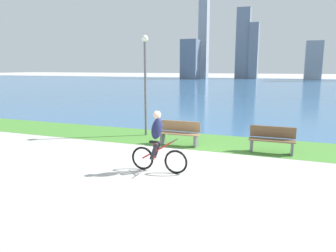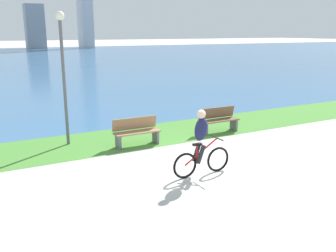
{
  "view_description": "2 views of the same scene",
  "coord_description": "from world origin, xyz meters",
  "px_view_note": "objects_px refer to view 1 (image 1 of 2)",
  "views": [
    {
      "loc": [
        2.51,
        -8.39,
        2.85
      ],
      "look_at": [
        -0.88,
        0.43,
        1.11
      ],
      "focal_mm": 33.86,
      "sensor_mm": 36.0,
      "label": 1
    },
    {
      "loc": [
        -5.68,
        -8.0,
        3.57
      ],
      "look_at": [
        -1.1,
        0.58,
        1.06
      ],
      "focal_mm": 39.47,
      "sensor_mm": 36.0,
      "label": 2
    }
  ],
  "objects_px": {
    "bench_far_along_path": "(180,133)",
    "lamppost_tall": "(145,71)",
    "bench_near_path": "(272,140)",
    "cyclist_lead": "(158,142)"
  },
  "relations": [
    {
      "from": "cyclist_lead",
      "to": "bench_far_along_path",
      "type": "bearing_deg",
      "value": 97.79
    },
    {
      "from": "bench_near_path",
      "to": "lamppost_tall",
      "type": "bearing_deg",
      "value": 168.4
    },
    {
      "from": "cyclist_lead",
      "to": "bench_near_path",
      "type": "xyz_separation_m",
      "value": [
        2.84,
        3.2,
        -0.39
      ]
    },
    {
      "from": "bench_near_path",
      "to": "lamppost_tall",
      "type": "relative_size",
      "value": 0.36
    },
    {
      "from": "cyclist_lead",
      "to": "lamppost_tall",
      "type": "relative_size",
      "value": 0.41
    },
    {
      "from": "bench_near_path",
      "to": "lamppost_tall",
      "type": "xyz_separation_m",
      "value": [
        -5.19,
        1.07,
        2.25
      ]
    },
    {
      "from": "cyclist_lead",
      "to": "bench_near_path",
      "type": "bearing_deg",
      "value": 48.39
    },
    {
      "from": "cyclist_lead",
      "to": "bench_far_along_path",
      "type": "relative_size",
      "value": 1.14
    },
    {
      "from": "bench_far_along_path",
      "to": "lamppost_tall",
      "type": "bearing_deg",
      "value": 148.98
    },
    {
      "from": "bench_far_along_path",
      "to": "lamppost_tall",
      "type": "distance_m",
      "value": 3.17
    }
  ]
}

